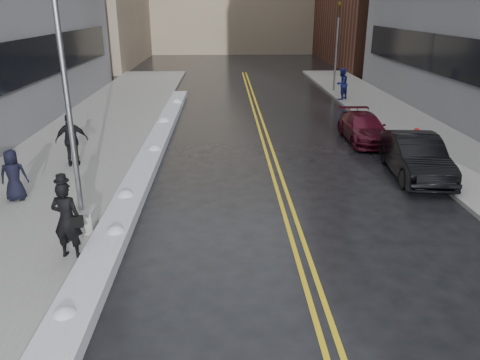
{
  "coord_description": "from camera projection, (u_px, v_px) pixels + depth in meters",
  "views": [
    {
      "loc": [
        0.57,
        -9.65,
        5.9
      ],
      "look_at": [
        1.0,
        2.66,
        1.3
      ],
      "focal_mm": 35.0,
      "sensor_mm": 36.0,
      "label": 1
    }
  ],
  "objects": [
    {
      "name": "car_black",
      "position": [
        415.0,
        156.0,
        16.96
      ],
      "size": [
        1.98,
        4.76,
        1.53
      ],
      "primitive_type": "imported",
      "rotation": [
        0.0,
        0.0,
        -0.08
      ],
      "color": "black",
      "rests_on": "ground"
    },
    {
      "name": "ground",
      "position": [
        202.0,
        271.0,
        11.08
      ],
      "size": [
        160.0,
        160.0,
        0.0
      ],
      "primitive_type": "plane",
      "color": "black",
      "rests_on": "ground"
    },
    {
      "name": "sidewalk_west",
      "position": [
        79.0,
        149.0,
        20.23
      ],
      "size": [
        5.5,
        50.0,
        0.15
      ],
      "primitive_type": "cube",
      "color": "gray",
      "rests_on": "ground"
    },
    {
      "name": "pedestrian_d",
      "position": [
        72.0,
        140.0,
        17.6
      ],
      "size": [
        1.26,
        0.79,
        2.0
      ],
      "primitive_type": "imported",
      "rotation": [
        0.0,
        0.0,
        3.42
      ],
      "color": "black",
      "rests_on": "sidewalk_west"
    },
    {
      "name": "fire_hydrant",
      "position": [
        416.0,
        135.0,
        20.54
      ],
      "size": [
        0.26,
        0.26,
        0.73
      ],
      "color": "maroon",
      "rests_on": "sidewalk_east"
    },
    {
      "name": "lamppost",
      "position": [
        73.0,
        146.0,
        11.96
      ],
      "size": [
        0.65,
        0.65,
        7.62
      ],
      "color": "gray",
      "rests_on": "sidewalk_west"
    },
    {
      "name": "snow_ridge",
      "position": [
        148.0,
        161.0,
        18.43
      ],
      "size": [
        0.9,
        30.0,
        0.34
      ],
      "primitive_type": "cube",
      "color": "silver",
      "rests_on": "ground"
    },
    {
      "name": "traffic_signal",
      "position": [
        337.0,
        44.0,
        32.63
      ],
      "size": [
        0.16,
        0.2,
        6.0
      ],
      "color": "gray",
      "rests_on": "sidewalk_east"
    },
    {
      "name": "car_maroon",
      "position": [
        364.0,
        128.0,
        21.53
      ],
      "size": [
        1.78,
        4.29,
        1.24
      ],
      "primitive_type": "imported",
      "rotation": [
        0.0,
        0.0,
        -0.01
      ],
      "color": "#3E0A17",
      "rests_on": "ground"
    },
    {
      "name": "pedestrian_c",
      "position": [
        13.0,
        175.0,
        14.48
      ],
      "size": [
        0.88,
        0.65,
        1.64
      ],
      "primitive_type": "imported",
      "rotation": [
        0.0,
        0.0,
        3.31
      ],
      "color": "black",
      "rests_on": "sidewalk_west"
    },
    {
      "name": "lane_line_left",
      "position": [
        265.0,
        149.0,
        20.51
      ],
      "size": [
        0.12,
        50.0,
        0.01
      ],
      "primitive_type": "cube",
      "color": "gold",
      "rests_on": "ground"
    },
    {
      "name": "pedestrian_east",
      "position": [
        342.0,
        84.0,
        30.25
      ],
      "size": [
        1.23,
        1.22,
        2.01
      ],
      "primitive_type": "imported",
      "rotation": [
        0.0,
        0.0,
        3.9
      ],
      "color": "navy",
      "rests_on": "sidewalk_east"
    },
    {
      "name": "sidewalk_east",
      "position": [
        437.0,
        146.0,
        20.73
      ],
      "size": [
        4.0,
        50.0,
        0.15
      ],
      "primitive_type": "cube",
      "color": "gray",
      "rests_on": "ground"
    },
    {
      "name": "lane_line_right",
      "position": [
        272.0,
        149.0,
        20.52
      ],
      "size": [
        0.12,
        50.0,
        0.01
      ],
      "primitive_type": "cube",
      "color": "gold",
      "rests_on": "ground"
    },
    {
      "name": "pedestrian_fedora",
      "position": [
        67.0,
        220.0,
        11.11
      ],
      "size": [
        0.78,
        0.57,
        1.95
      ],
      "primitive_type": "imported",
      "rotation": [
        0.0,
        0.0,
        2.99
      ],
      "color": "black",
      "rests_on": "sidewalk_west"
    }
  ]
}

